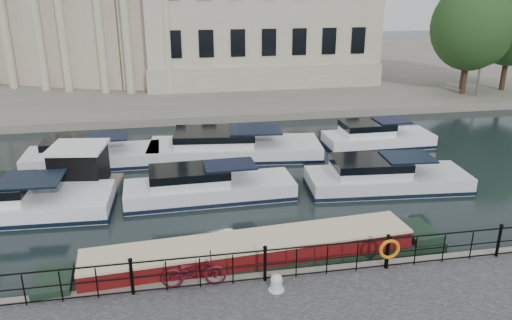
{
  "coord_description": "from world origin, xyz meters",
  "views": [
    {
      "loc": [
        -2.69,
        -15.33,
        9.33
      ],
      "look_at": [
        0.5,
        2.0,
        3.0
      ],
      "focal_mm": 35.0,
      "sensor_mm": 36.0,
      "label": 1
    }
  ],
  "objects_px": {
    "bicycle": "(194,271)",
    "mooring_bollard": "(276,283)",
    "harbour_hut": "(80,170)",
    "narrowboat": "(252,261)",
    "life_ring_post": "(389,250)"
  },
  "relations": [
    {
      "from": "bicycle",
      "to": "narrowboat",
      "type": "height_order",
      "value": "bicycle"
    },
    {
      "from": "mooring_bollard",
      "to": "narrowboat",
      "type": "xyz_separation_m",
      "value": [
        -0.39,
        2.06,
        -0.44
      ]
    },
    {
      "from": "bicycle",
      "to": "mooring_bollard",
      "type": "bearing_deg",
      "value": -103.27
    },
    {
      "from": "life_ring_post",
      "to": "harbour_hut",
      "type": "relative_size",
      "value": 0.31
    },
    {
      "from": "harbour_hut",
      "to": "mooring_bollard",
      "type": "bearing_deg",
      "value": -48.44
    },
    {
      "from": "mooring_bollard",
      "to": "narrowboat",
      "type": "bearing_deg",
      "value": 100.65
    },
    {
      "from": "mooring_bollard",
      "to": "bicycle",
      "type": "bearing_deg",
      "value": 164.64
    },
    {
      "from": "mooring_bollard",
      "to": "harbour_hut",
      "type": "xyz_separation_m",
      "value": [
        -7.13,
        10.63,
        0.15
      ]
    },
    {
      "from": "bicycle",
      "to": "narrowboat",
      "type": "relative_size",
      "value": 0.14
    },
    {
      "from": "bicycle",
      "to": "mooring_bollard",
      "type": "relative_size",
      "value": 3.57
    },
    {
      "from": "bicycle",
      "to": "narrowboat",
      "type": "bearing_deg",
      "value": -53.27
    },
    {
      "from": "bicycle",
      "to": "harbour_hut",
      "type": "bearing_deg",
      "value": 27.4
    },
    {
      "from": "mooring_bollard",
      "to": "narrowboat",
      "type": "distance_m",
      "value": 2.14
    },
    {
      "from": "narrowboat",
      "to": "harbour_hut",
      "type": "xyz_separation_m",
      "value": [
        -6.74,
        8.57,
        0.59
      ]
    },
    {
      "from": "mooring_bollard",
      "to": "life_ring_post",
      "type": "bearing_deg",
      "value": 7.35
    }
  ]
}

